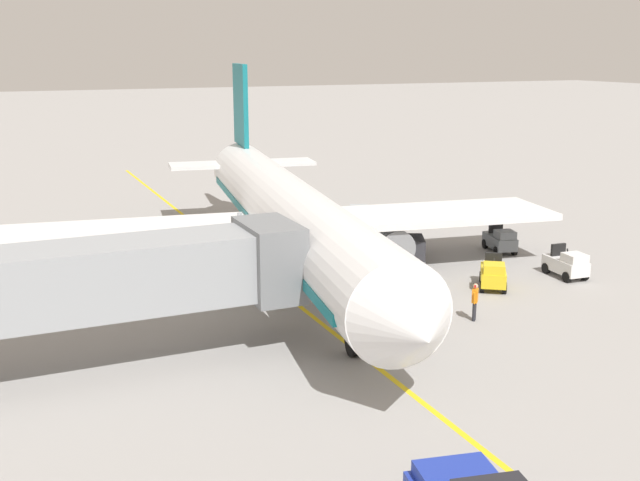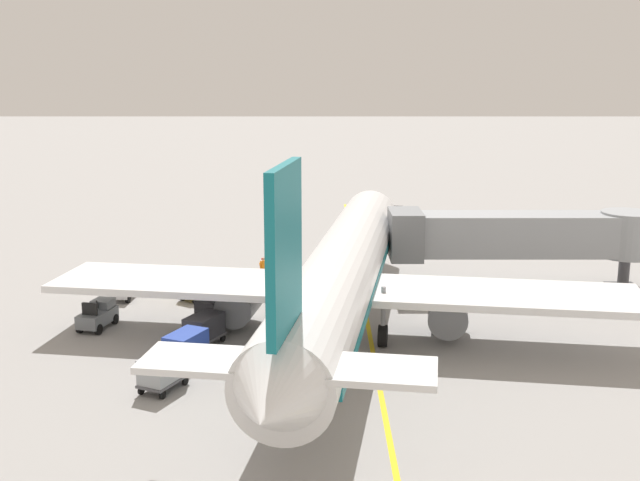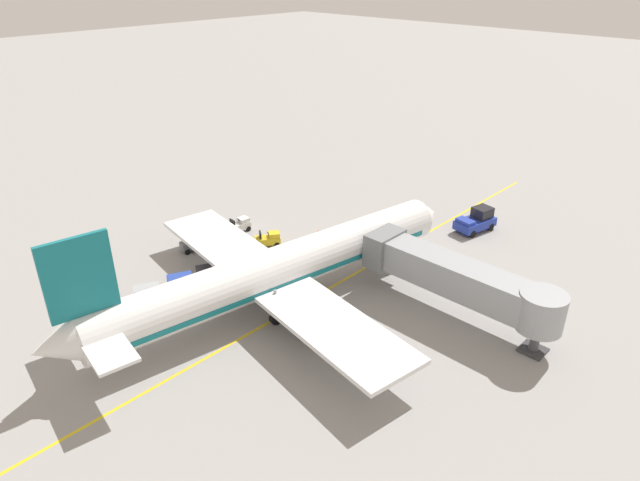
{
  "view_description": "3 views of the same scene",
  "coord_description": "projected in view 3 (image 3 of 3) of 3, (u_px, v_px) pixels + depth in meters",
  "views": [
    {
      "loc": [
        12.75,
        36.01,
        11.59
      ],
      "look_at": [
        -1.02,
        4.88,
        3.06
      ],
      "focal_mm": 42.93,
      "sensor_mm": 36.0,
      "label": 1
    },
    {
      "loc": [
        -2.6,
        -38.91,
        13.48
      ],
      "look_at": [
        -2.44,
        5.35,
        3.76
      ],
      "focal_mm": 43.28,
      "sensor_mm": 36.0,
      "label": 2
    },
    {
      "loc": [
        27.95,
        -26.03,
        25.8
      ],
      "look_at": [
        -2.25,
        5.62,
        3.47
      ],
      "focal_mm": 31.21,
      "sensor_mm": 36.0,
      "label": 3
    }
  ],
  "objects": [
    {
      "name": "parked_airliner",
      "position": [
        277.0,
        270.0,
        45.0
      ],
      "size": [
        30.44,
        37.28,
        10.63
      ],
      "color": "white",
      "rests_on": "ground"
    },
    {
      "name": "safety_cone_nose_left",
      "position": [
        362.0,
        250.0,
        54.37
      ],
      "size": [
        0.36,
        0.36,
        0.59
      ],
      "color": "black",
      "rests_on": "ground"
    },
    {
      "name": "pushback_tractor",
      "position": [
        476.0,
        221.0,
        58.43
      ],
      "size": [
        3.01,
        4.74,
        2.4
      ],
      "color": "#1E339E",
      "rests_on": "ground"
    },
    {
      "name": "ground_crew_loader",
      "position": [
        286.0,
        265.0,
        50.29
      ],
      "size": [
        0.37,
        0.7,
        1.69
      ],
      "color": "#232328",
      "rests_on": "ground"
    },
    {
      "name": "ground_plane",
      "position": [
        293.0,
        309.0,
        45.69
      ],
      "size": [
        400.0,
        400.0,
        0.0
      ],
      "primitive_type": "plane",
      "color": "gray"
    },
    {
      "name": "gate_lead_in_line",
      "position": [
        293.0,
        309.0,
        45.69
      ],
      "size": [
        0.24,
        80.0,
        0.01
      ],
      "primitive_type": "cube",
      "color": "gold",
      "rests_on": "ground"
    },
    {
      "name": "baggage_cart_front",
      "position": [
        237.0,
        261.0,
        50.96
      ],
      "size": [
        2.11,
        2.92,
        1.58
      ],
      "color": "#4C4C51",
      "rests_on": "ground"
    },
    {
      "name": "baggage_tug_trailing",
      "position": [
        239.0,
        225.0,
        58.26
      ],
      "size": [
        1.45,
        2.58,
        1.62
      ],
      "color": "silver",
      "rests_on": "ground"
    },
    {
      "name": "baggage_tug_lead",
      "position": [
        268.0,
        239.0,
        55.41
      ],
      "size": [
        2.41,
        2.74,
        1.62
      ],
      "color": "gold",
      "rests_on": "ground"
    },
    {
      "name": "jet_bridge",
      "position": [
        458.0,
        278.0,
        43.38
      ],
      "size": [
        16.63,
        3.5,
        4.98
      ],
      "color": "#93999E",
      "rests_on": "ground"
    },
    {
      "name": "baggage_cart_tail_end",
      "position": [
        147.0,
        293.0,
        46.08
      ],
      "size": [
        2.11,
        2.92,
        1.58
      ],
      "color": "#4C4C51",
      "rests_on": "ground"
    },
    {
      "name": "ground_crew_wing_walker",
      "position": [
        323.0,
        249.0,
        53.02
      ],
      "size": [
        0.4,
        0.69,
        1.69
      ],
      "color": "#232328",
      "rests_on": "ground"
    },
    {
      "name": "ground_crew_marshaller",
      "position": [
        319.0,
        237.0,
        55.37
      ],
      "size": [
        0.55,
        0.59,
        1.69
      ],
      "color": "#232328",
      "rests_on": "ground"
    },
    {
      "name": "baggage_cart_second_in_train",
      "position": [
        209.0,
        273.0,
        49.05
      ],
      "size": [
        2.11,
        2.92,
        1.58
      ],
      "color": "#4C4C51",
      "rests_on": "ground"
    },
    {
      "name": "baggage_tug_spare",
      "position": [
        194.0,
        243.0,
        54.64
      ],
      "size": [
        1.79,
        2.71,
        1.62
      ],
      "color": "slate",
      "rests_on": "ground"
    },
    {
      "name": "baggage_cart_third_in_train",
      "position": [
        181.0,
        282.0,
        47.64
      ],
      "size": [
        2.11,
        2.92,
        1.58
      ],
      "color": "#4C4C51",
      "rests_on": "ground"
    }
  ]
}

